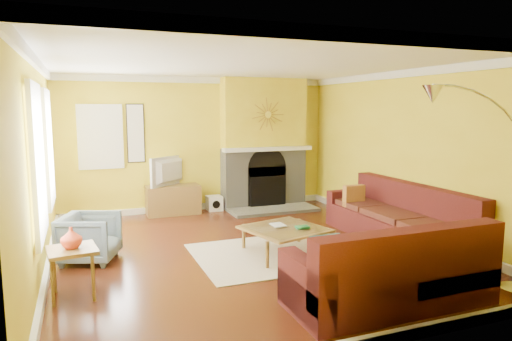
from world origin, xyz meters
name	(u,v)px	position (x,y,z in m)	size (l,w,h in m)	color
floor	(250,251)	(0.00, 0.00, -0.01)	(5.50, 6.00, 0.02)	#582512
ceiling	(250,63)	(0.00, 0.00, 2.71)	(5.50, 6.00, 0.02)	white
wall_back	(199,144)	(0.00, 3.01, 1.35)	(5.50, 0.02, 2.70)	yellow
wall_front	(377,198)	(0.00, -3.01, 1.35)	(5.50, 0.02, 2.70)	yellow
wall_left	(38,169)	(-2.76, 0.00, 1.35)	(0.02, 6.00, 2.70)	yellow
wall_right	(406,153)	(2.76, 0.00, 1.35)	(0.02, 6.00, 2.70)	yellow
baseboard	(250,247)	(0.00, 0.00, 0.06)	(5.50, 6.00, 0.12)	white
crown_molding	(250,68)	(0.00, 0.00, 2.64)	(5.50, 6.00, 0.12)	white
window_left_near	(47,148)	(-2.72, 1.30, 1.50)	(0.06, 1.22, 1.72)	white
window_left_far	(36,162)	(-2.72, -0.60, 1.50)	(0.06, 1.22, 1.72)	white
window_back	(100,137)	(-1.90, 2.96, 1.55)	(0.82, 0.06, 1.22)	white
wall_art	(136,133)	(-1.25, 2.97, 1.60)	(0.34, 0.04, 1.14)	white
fireplace	(264,143)	(1.35, 2.80, 1.35)	(1.80, 0.40, 2.70)	gray
mantel	(268,149)	(1.35, 2.56, 1.25)	(1.92, 0.22, 0.08)	white
hearth	(274,210)	(1.35, 2.25, 0.03)	(1.80, 0.70, 0.06)	gray
sunburst	(268,115)	(1.35, 2.57, 1.95)	(0.70, 0.04, 0.70)	olive
rug	(280,253)	(0.35, -0.30, 0.01)	(2.40, 1.80, 0.02)	beige
sectional_sofa	(352,227)	(1.20, -0.85, 0.45)	(3.10, 3.70, 0.90)	#521A1A
coffee_table	(285,241)	(0.40, -0.35, 0.20)	(1.02, 1.02, 0.40)	white
media_console	(173,200)	(-0.60, 2.75, 0.29)	(1.04, 0.47, 0.57)	olive
tv	(172,171)	(-0.60, 2.75, 0.86)	(0.99, 0.13, 0.57)	black
subwoofer	(214,203)	(0.25, 2.78, 0.15)	(0.30, 0.30, 0.30)	white
armchair	(90,238)	(-2.20, 0.35, 0.33)	(0.70, 0.72, 0.66)	slate
side_table	(73,273)	(-2.40, -0.85, 0.28)	(0.51, 0.51, 0.56)	olive
vase	(71,238)	(-2.40, -0.85, 0.68)	(0.23, 0.23, 0.24)	#E34828
book	(272,226)	(0.25, -0.25, 0.41)	(0.18, 0.25, 0.02)	white
arc_lamp	(483,197)	(1.68, -2.55, 1.15)	(1.45, 0.36, 2.30)	silver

